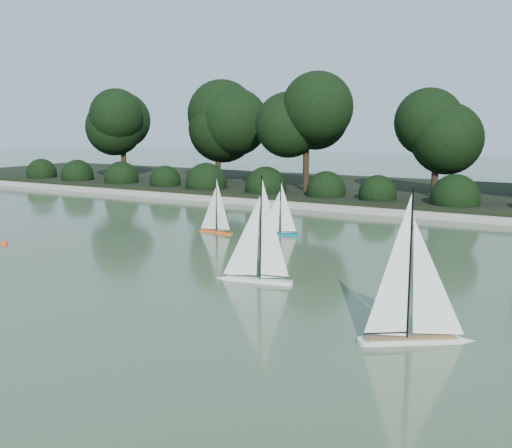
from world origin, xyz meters
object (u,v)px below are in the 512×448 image
object	(u,v)px
sailboat_white_b	(421,318)
race_buoy	(4,245)
sailboat_white_a	(251,264)
sailboat_teal	(276,226)
sailboat_orange	(213,223)

from	to	relation	value
sailboat_white_b	race_buoy	bearing A→B (deg)	171.10
sailboat_white_a	sailboat_teal	world-z (taller)	sailboat_white_a
sailboat_white_a	race_buoy	xyz separation A→B (m)	(-5.96, -0.01, -0.29)
race_buoy	sailboat_white_a	bearing A→B (deg)	0.08
sailboat_orange	race_buoy	distance (m)	4.48
sailboat_orange	sailboat_teal	bearing A→B (deg)	18.09
sailboat_white_b	sailboat_teal	xyz separation A→B (m)	(-4.85, 5.31, -0.09)
sailboat_white_a	sailboat_teal	xyz separation A→B (m)	(-1.69, 3.87, -0.08)
sailboat_teal	race_buoy	world-z (taller)	sailboat_teal
sailboat_orange	sailboat_teal	distance (m)	1.46
sailboat_teal	race_buoy	distance (m)	5.77
sailboat_white_a	sailboat_teal	distance (m)	4.23
sailboat_white_b	sailboat_teal	size ratio (longest dim) A/B	1.46
sailboat_white_a	sailboat_white_b	distance (m)	3.48
sailboat_white_a	sailboat_teal	size ratio (longest dim) A/B	1.38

